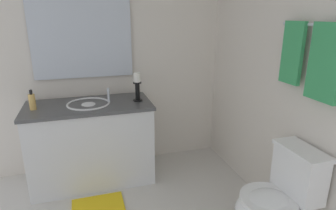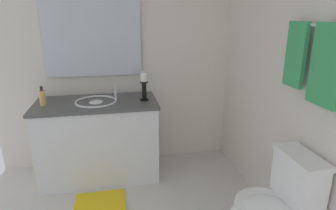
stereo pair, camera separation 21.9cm
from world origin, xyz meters
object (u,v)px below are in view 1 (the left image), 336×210
mirror (82,32)px  soap_bottle (32,101)px  candle_holder_tall (137,86)px  towel_near_vanity (292,53)px  sink_basin (89,108)px  towel_center (325,63)px  vanity_cabinet (92,143)px  toilet (276,202)px  towel_bar (315,25)px

mirror → soap_bottle: size_ratio=5.27×
candle_holder_tall → towel_near_vanity: towel_near_vanity is taller
sink_basin → towel_center: towel_center is taller
towel_near_vanity → soap_bottle: bearing=-118.1°
mirror → towel_near_vanity: size_ratio=2.21×
candle_holder_tall → towel_center: size_ratio=0.58×
sink_basin → candle_holder_tall: bearing=87.0°
towel_center → mirror: bearing=-138.9°
vanity_cabinet → soap_bottle: size_ratio=6.50×
sink_basin → soap_bottle: 0.49m
sink_basin → toilet: sink_basin is taller
candle_holder_tall → towel_bar: bearing=39.5°
towel_bar → towel_center: (0.15, -0.02, -0.22)m
vanity_cabinet → towel_center: bearing=46.7°
mirror → toilet: size_ratio=1.27×
towel_bar → towel_near_vanity: 0.24m
toilet → mirror: bearing=-143.1°
sink_basin → towel_bar: size_ratio=0.69×
sink_basin → soap_bottle: soap_bottle is taller
towel_near_vanity → mirror: bearing=-133.1°
soap_bottle → towel_bar: 2.28m
mirror → towel_near_vanity: (1.29, 1.38, -0.09)m
candle_holder_tall → toilet: size_ratio=0.37×
toilet → towel_near_vanity: (-0.27, 0.20, 0.98)m
toilet → towel_center: size_ratio=1.58×
vanity_cabinet → towel_bar: bearing=50.4°
soap_bottle → towel_center: towel_center is taller
toilet → towel_center: bearing=85.3°
towel_near_vanity → towel_center: 0.29m
candle_holder_tall → towel_near_vanity: 1.40m
vanity_cabinet → towel_bar: 2.14m
sink_basin → mirror: bearing=-179.8°
candle_holder_tall → towel_bar: size_ratio=0.47×
sink_basin → mirror: (-0.28, -0.00, 0.68)m
vanity_cabinet → candle_holder_tall: size_ratio=4.25×
sink_basin → towel_near_vanity: 1.80m
towel_near_vanity → toilet: bearing=-36.6°
towel_near_vanity → towel_center: size_ratio=0.90×
towel_bar → soap_bottle: bearing=-121.2°
towel_center → candle_holder_tall: bearing=-144.4°
candle_holder_tall → soap_bottle: 0.94m
mirror → towel_bar: bearing=44.2°
soap_bottle → towel_bar: size_ratio=0.31×
toilet → towel_near_vanity: size_ratio=1.75×
vanity_cabinet → sink_basin: bearing=90.0°
mirror → candle_holder_tall: 0.74m
sink_basin → toilet: 1.78m
vanity_cabinet → towel_near_vanity: 1.95m
candle_holder_tall → towel_center: bearing=35.6°
vanity_cabinet → toilet: bearing=42.5°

